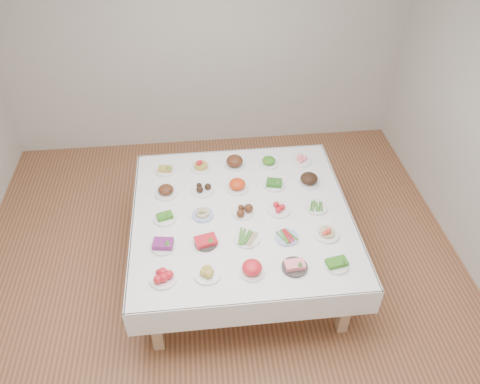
{
  "coord_description": "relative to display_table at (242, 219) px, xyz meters",
  "views": [
    {
      "loc": [
        -0.13,
        -2.93,
        3.7
      ],
      "look_at": [
        0.22,
        0.33,
        0.88
      ],
      "focal_mm": 35.0,
      "sensor_mm": 36.0,
      "label": 1
    }
  ],
  "objects": [
    {
      "name": "dish_4",
      "position": [
        0.7,
        -0.7,
        0.11
      ],
      "size": [
        0.2,
        0.2,
        0.1
      ],
      "color": "white",
      "rests_on": "display_table"
    },
    {
      "name": "dish_19",
      "position": [
        0.7,
        0.35,
        0.14
      ],
      "size": [
        0.23,
        0.23,
        0.14
      ],
      "color": "white",
      "rests_on": "display_table"
    },
    {
      "name": "dish_23",
      "position": [
        0.36,
        0.7,
        0.12
      ],
      "size": [
        0.2,
        0.2,
        0.11
      ],
      "color": "white",
      "rests_on": "display_table"
    },
    {
      "name": "dish_5",
      "position": [
        -0.71,
        -0.35,
        0.11
      ],
      "size": [
        0.2,
        0.2,
        0.1
      ],
      "color": "white",
      "rests_on": "display_table"
    },
    {
      "name": "dish_22",
      "position": [
        0.0,
        0.71,
        0.12
      ],
      "size": [
        0.2,
        0.2,
        0.11
      ],
      "color": "white",
      "rests_on": "display_table"
    },
    {
      "name": "dish_13",
      "position": [
        0.34,
        -0.01,
        0.11
      ],
      "size": [
        0.22,
        0.22,
        0.09
      ],
      "color": "white",
      "rests_on": "display_table"
    },
    {
      "name": "dish_11",
      "position": [
        -0.36,
        0.0,
        0.11
      ],
      "size": [
        0.19,
        0.19,
        0.09
      ],
      "color": "#4C66B2",
      "rests_on": "display_table"
    },
    {
      "name": "dish_10",
      "position": [
        -0.7,
        -0.01,
        0.1
      ],
      "size": [
        0.2,
        0.2,
        0.08
      ],
      "color": "white",
      "rests_on": "display_table"
    },
    {
      "name": "dish_8",
      "position": [
        0.35,
        -0.36,
        0.09
      ],
      "size": [
        0.2,
        0.2,
        0.05
      ],
      "color": "#4C66B2",
      "rests_on": "display_table"
    },
    {
      "name": "dish_14",
      "position": [
        0.69,
        -0.01,
        0.09
      ],
      "size": [
        0.21,
        0.21,
        0.05
      ],
      "color": "white",
      "rests_on": "display_table"
    },
    {
      "name": "dish_24",
      "position": [
        0.7,
        0.71,
        0.11
      ],
      "size": [
        0.22,
        0.22,
        0.09
      ],
      "color": "white",
      "rests_on": "display_table"
    },
    {
      "name": "dish_16",
      "position": [
        -0.34,
        0.35,
        0.11
      ],
      "size": [
        0.21,
        0.21,
        0.09
      ],
      "color": "white",
      "rests_on": "display_table"
    },
    {
      "name": "dish_17",
      "position": [
        -0.01,
        0.35,
        0.12
      ],
      "size": [
        0.22,
        0.22,
        0.11
      ],
      "color": "white",
      "rests_on": "display_table"
    },
    {
      "name": "dish_15",
      "position": [
        -0.69,
        0.35,
        0.12
      ],
      "size": [
        0.22,
        0.22,
        0.12
      ],
      "color": "white",
      "rests_on": "display_table"
    },
    {
      "name": "dish_21",
      "position": [
        -0.34,
        0.7,
        0.12
      ],
      "size": [
        0.2,
        0.2,
        0.11
      ],
      "color": "white",
      "rests_on": "display_table"
    },
    {
      "name": "dish_0",
      "position": [
        -0.7,
        -0.7,
        0.11
      ],
      "size": [
        0.21,
        0.21,
        0.1
      ],
      "color": "white",
      "rests_on": "display_table"
    },
    {
      "name": "dish_18",
      "position": [
        0.36,
        0.35,
        0.11
      ],
      "size": [
        0.21,
        0.21,
        0.09
      ],
      "color": "white",
      "rests_on": "display_table"
    },
    {
      "name": "dish_6",
      "position": [
        -0.35,
        -0.35,
        0.11
      ],
      "size": [
        0.19,
        0.19,
        0.1
      ],
      "color": "#2E2C29",
      "rests_on": "display_table"
    },
    {
      "name": "dish_7",
      "position": [
        0.01,
        -0.34,
        0.1
      ],
      "size": [
        0.23,
        0.22,
        0.05
      ],
      "color": "white",
      "rests_on": "display_table"
    },
    {
      "name": "dish_9",
      "position": [
        0.7,
        -0.36,
        0.13
      ],
      "size": [
        0.23,
        0.23,
        0.12
      ],
      "color": "white",
      "rests_on": "display_table"
    },
    {
      "name": "room_envelope",
      "position": [
        -0.22,
        -0.18,
        1.15
      ],
      "size": [
        5.02,
        5.02,
        2.81
      ],
      "color": "#9B6240",
      "rests_on": "ground"
    },
    {
      "name": "display_table",
      "position": [
        0.0,
        0.0,
        0.0
      ],
      "size": [
        2.01,
        2.01,
        0.75
      ],
      "color": "white",
      "rests_on": "ground"
    },
    {
      "name": "dish_1",
      "position": [
        -0.35,
        -0.69,
        0.11
      ],
      "size": [
        0.21,
        0.21,
        0.09
      ],
      "color": "white",
      "rests_on": "display_table"
    },
    {
      "name": "dish_3",
      "position": [
        0.35,
        -0.69,
        0.11
      ],
      "size": [
        0.21,
        0.21,
        0.1
      ],
      "color": "#2E2C29",
      "rests_on": "display_table"
    },
    {
      "name": "dish_12",
      "position": [
        0.01,
        -0.0,
        0.11
      ],
      "size": [
        0.2,
        0.2,
        0.09
      ],
      "color": "white",
      "rests_on": "display_table"
    },
    {
      "name": "dish_2",
      "position": [
        0.0,
        -0.7,
        0.12
      ],
      "size": [
        0.2,
        0.2,
        0.11
      ],
      "color": "white",
      "rests_on": "display_table"
    },
    {
      "name": "dish_20",
      "position": [
        -0.7,
        0.69,
        0.11
      ],
      "size": [
        0.19,
        0.19,
        0.09
      ],
      "color": "white",
      "rests_on": "display_table"
    }
  ]
}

